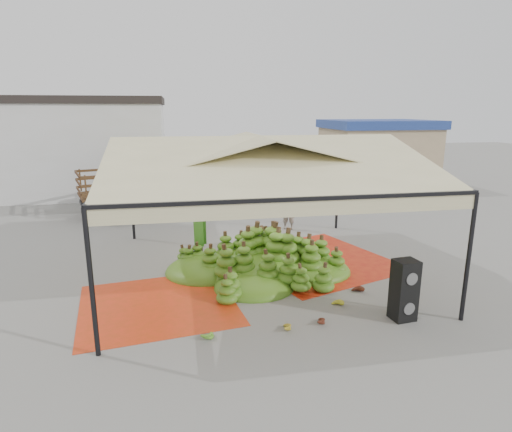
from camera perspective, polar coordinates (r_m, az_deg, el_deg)
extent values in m
plane|color=slate|center=(13.09, 0.34, -7.14)|extent=(90.00, 90.00, 0.00)
cylinder|color=black|center=(8.78, -21.10, -8.52)|extent=(0.10, 0.10, 3.00)
cylinder|color=black|center=(10.67, 26.48, -5.09)|extent=(0.10, 0.10, 3.00)
cylinder|color=black|center=(16.40, -16.25, 2.11)|extent=(0.10, 0.10, 3.00)
cylinder|color=black|center=(17.49, 10.83, 3.14)|extent=(0.10, 0.10, 3.00)
pyramid|color=beige|center=(12.27, 0.37, 8.29)|extent=(8.00, 8.00, 1.00)
cube|color=black|center=(12.33, 0.36, 5.98)|extent=(8.00, 8.00, 0.08)
cube|color=beige|center=(12.35, 0.36, 5.15)|extent=(8.00, 8.00, 0.36)
cube|color=silver|center=(27.19, -27.19, 7.80)|extent=(14.00, 6.00, 5.00)
cube|color=black|center=(27.11, -27.84, 13.46)|extent=(14.30, 6.30, 0.40)
cube|color=tan|center=(28.01, 15.75, 7.50)|extent=(6.00, 5.00, 3.60)
cube|color=navy|center=(27.87, 16.03, 11.69)|extent=(6.30, 5.30, 0.50)
cube|color=red|center=(11.15, -12.93, -11.41)|extent=(4.18, 4.03, 0.01)
cube|color=red|center=(13.98, 7.92, -5.85)|extent=(5.51, 5.64, 0.01)
ellipsoid|color=#487017|center=(12.65, 0.84, -4.96)|extent=(5.95, 4.99, 1.22)
ellipsoid|color=gold|center=(9.73, 3.66, -14.39)|extent=(0.49, 0.42, 0.20)
ellipsoid|color=gold|center=(10.92, 10.78, -11.30)|extent=(0.56, 0.56, 0.20)
ellipsoid|color=#592014|center=(10.07, 8.20, -13.48)|extent=(0.53, 0.49, 0.19)
ellipsoid|color=#5E2A15|center=(11.77, 13.37, -9.47)|extent=(0.62, 0.60, 0.22)
ellipsoid|color=#347017|center=(9.50, -6.77, -15.20)|extent=(0.59, 0.59, 0.21)
ellipsoid|color=#3F7418|center=(11.21, -1.04, 3.20)|extent=(0.24, 0.24, 0.20)
ellipsoid|color=#3F7418|center=(11.55, 6.33, 3.43)|extent=(0.24, 0.24, 0.20)
ellipsoid|color=#3F7418|center=(12.07, 13.18, 3.60)|extent=(0.24, 0.24, 0.20)
ellipsoid|color=#3F7418|center=(12.74, 19.39, 3.71)|extent=(0.24, 0.24, 0.20)
cube|color=black|center=(10.61, 18.99, -11.09)|extent=(0.57, 0.51, 0.72)
cube|color=black|center=(10.34, 19.31, -7.48)|extent=(0.57, 0.51, 0.72)
imported|color=gray|center=(17.22, 4.34, 0.77)|extent=(0.67, 0.55, 1.58)
cube|color=#523A1B|center=(20.72, -16.12, 3.02)|extent=(5.02, 3.37, 0.11)
cube|color=silver|center=(21.49, -8.18, 4.05)|extent=(2.18, 2.42, 2.12)
cylinder|color=black|center=(19.69, -20.18, 0.50)|extent=(0.87, 0.51, 0.83)
cylinder|color=black|center=(21.48, -20.85, 1.51)|extent=(0.87, 0.51, 0.83)
cylinder|color=black|center=(20.24, -11.91, 1.42)|extent=(0.87, 0.51, 0.83)
cylinder|color=black|center=(21.99, -13.23, 2.34)|extent=(0.87, 0.51, 0.83)
cylinder|color=black|center=(20.70, -7.74, 1.87)|extent=(0.87, 0.51, 0.83)
cylinder|color=black|center=(22.41, -9.36, 2.74)|extent=(0.87, 0.51, 0.83)
ellipsoid|color=#547518|center=(20.64, -16.20, 4.27)|extent=(4.01, 2.66, 0.64)
cube|color=#EDFA1B|center=(20.68, -15.02, 5.40)|extent=(2.30, 2.30, 0.23)
cube|color=#4F341A|center=(23.00, 2.89, 4.80)|extent=(5.32, 3.11, 0.12)
cube|color=silver|center=(23.43, 11.01, 4.98)|extent=(2.15, 2.47, 2.30)
cylinder|color=black|center=(22.08, -1.63, 2.85)|extent=(0.94, 0.45, 0.90)
cylinder|color=black|center=(24.05, -1.57, 3.77)|extent=(0.94, 0.45, 0.90)
cylinder|color=black|center=(22.26, 6.64, 2.85)|extent=(0.94, 0.45, 0.90)
cylinder|color=black|center=(24.21, 6.04, 3.77)|extent=(0.94, 0.45, 0.90)
cylinder|color=black|center=(22.54, 10.93, 2.83)|extent=(0.94, 0.45, 0.90)
cylinder|color=black|center=(24.47, 10.00, 3.74)|extent=(0.94, 0.45, 0.90)
ellipsoid|color=#4D811B|center=(22.93, 2.91, 6.04)|extent=(4.25, 2.45, 0.70)
cube|color=yellow|center=(22.91, 4.18, 7.02)|extent=(2.31, 2.30, 0.25)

